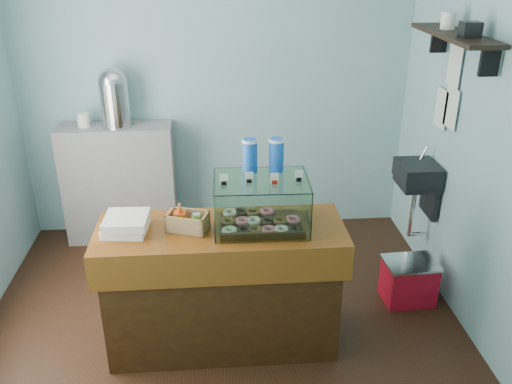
{
  "coord_description": "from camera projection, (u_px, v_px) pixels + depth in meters",
  "views": [
    {
      "loc": [
        -0.01,
        -3.3,
        2.56
      ],
      "look_at": [
        0.24,
        -0.15,
        1.1
      ],
      "focal_mm": 38.0,
      "sensor_mm": 36.0,
      "label": 1
    }
  ],
  "objects": [
    {
      "name": "red_cooler",
      "position": [
        409.0,
        281.0,
        4.2
      ],
      "size": [
        0.41,
        0.32,
        0.35
      ],
      "rotation": [
        0.0,
        0.0,
        0.06
      ],
      "color": "red",
      "rests_on": "ground"
    },
    {
      "name": "coffee_urn",
      "position": [
        114.0,
        96.0,
        4.62
      ],
      "size": [
        0.28,
        0.28,
        0.52
      ],
      "color": "silver",
      "rests_on": "back_shelf"
    },
    {
      "name": "pastry_boxes",
      "position": [
        126.0,
        224.0,
        3.4
      ],
      "size": [
        0.29,
        0.29,
        0.11
      ],
      "rotation": [
        0.0,
        0.0,
        -0.09
      ],
      "color": "white",
      "rests_on": "counter"
    },
    {
      "name": "ground",
      "position": [
        223.0,
        317.0,
        4.06
      ],
      "size": [
        3.5,
        3.5,
        0.0
      ],
      "primitive_type": "plane",
      "color": "black",
      "rests_on": "ground"
    },
    {
      "name": "room_shell",
      "position": [
        220.0,
        94.0,
        3.36
      ],
      "size": [
        3.54,
        3.04,
        2.82
      ],
      "color": "#82B1BD",
      "rests_on": "ground"
    },
    {
      "name": "display_case",
      "position": [
        261.0,
        201.0,
        3.44
      ],
      "size": [
        0.6,
        0.45,
        0.54
      ],
      "rotation": [
        0.0,
        0.0,
        -0.03
      ],
      "color": "#371C10",
      "rests_on": "counter"
    },
    {
      "name": "condiment_crate",
      "position": [
        186.0,
        221.0,
        3.41
      ],
      "size": [
        0.28,
        0.22,
        0.18
      ],
      "rotation": [
        0.0,
        0.0,
        -0.32
      ],
      "color": "tan",
      "rests_on": "counter"
    },
    {
      "name": "counter",
      "position": [
        222.0,
        286.0,
        3.64
      ],
      "size": [
        1.6,
        0.6,
        0.9
      ],
      "color": "#3D230B",
      "rests_on": "ground"
    },
    {
      "name": "back_shelf",
      "position": [
        120.0,
        184.0,
        4.96
      ],
      "size": [
        1.0,
        0.32,
        1.1
      ],
      "primitive_type": "cube",
      "color": "gray",
      "rests_on": "ground"
    }
  ]
}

